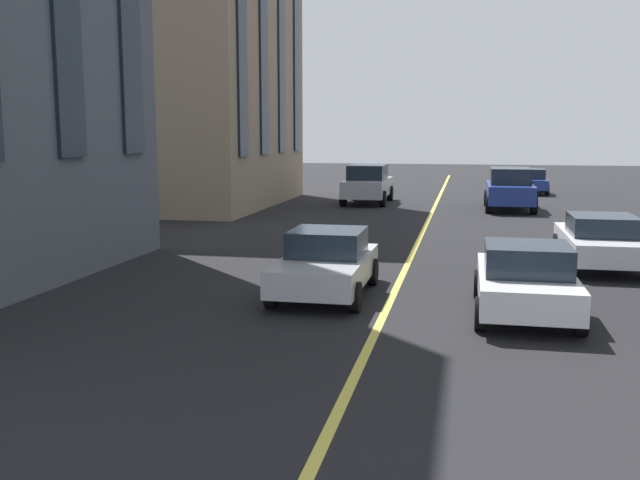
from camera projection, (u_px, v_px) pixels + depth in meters
name	position (u px, v px, depth m)	size (l,w,h in m)	color
lane_centre_line	(406.00, 267.00, 18.48)	(80.00, 0.16, 0.01)	#D8C64C
car_white_oncoming	(600.00, 240.00, 18.44)	(4.40, 1.95, 1.37)	silver
car_blue_mid	(510.00, 188.00, 31.88)	(4.70, 2.14, 1.88)	navy
car_white_parked_b	(526.00, 279.00, 13.56)	(3.90, 1.89, 1.40)	silver
car_silver_far	(326.00, 263.00, 15.28)	(3.90, 1.89, 1.40)	#B7BABF
car_blue_near	(530.00, 181.00, 40.37)	(3.90, 1.89, 1.40)	navy
car_silver_trailing	(368.00, 183.00, 34.87)	(4.70, 2.14, 1.88)	#B7BABF
building_left_near	(182.00, 16.00, 33.35)	(12.30, 8.81, 17.67)	gray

